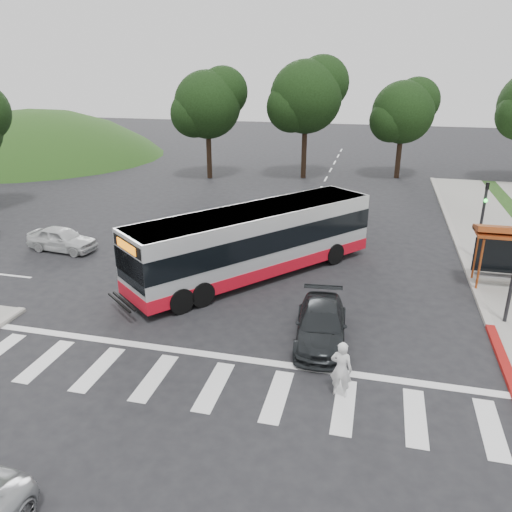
% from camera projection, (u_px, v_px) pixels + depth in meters
% --- Properties ---
extents(ground, '(140.00, 140.00, 0.00)m').
position_uv_depth(ground, '(253.00, 314.00, 20.01)').
color(ground, black).
rests_on(ground, ground).
extents(sidewalk_east, '(4.00, 40.00, 0.12)m').
position_uv_depth(sidewalk_east, '(507.00, 264.00, 24.78)').
color(sidewalk_east, gray).
rests_on(sidewalk_east, ground).
extents(curb_east, '(0.30, 40.00, 0.15)m').
position_uv_depth(curb_east, '(464.00, 261.00, 25.22)').
color(curb_east, '#9E9991').
rests_on(curb_east, ground).
extents(curb_east_red, '(0.32, 6.00, 0.15)m').
position_uv_depth(curb_east_red, '(507.00, 370.00, 16.16)').
color(curb_east_red, maroon).
rests_on(curb_east_red, ground).
extents(hillside_nw, '(44.00, 44.00, 10.00)m').
position_uv_depth(hillside_nw, '(36.00, 156.00, 54.34)').
color(hillside_nw, '#193912').
rests_on(hillside_nw, ground).
extents(crosswalk_ladder, '(18.00, 2.60, 0.01)m').
position_uv_depth(crosswalk_ladder, '(214.00, 386.00, 15.48)').
color(crosswalk_ladder, silver).
rests_on(crosswalk_ladder, ground).
extents(traffic_signal_ne_short, '(0.18, 0.37, 4.00)m').
position_uv_depth(traffic_signal_ne_short, '(483.00, 213.00, 24.67)').
color(traffic_signal_ne_short, black).
rests_on(traffic_signal_ne_short, ground).
extents(tree_north_a, '(6.60, 6.15, 10.17)m').
position_uv_depth(tree_north_a, '(307.00, 96.00, 41.57)').
color(tree_north_a, black).
rests_on(tree_north_a, ground).
extents(tree_north_b, '(5.72, 5.33, 8.43)m').
position_uv_depth(tree_north_b, '(404.00, 111.00, 42.05)').
color(tree_north_b, black).
rests_on(tree_north_b, ground).
extents(tree_north_c, '(6.16, 5.74, 9.30)m').
position_uv_depth(tree_north_c, '(208.00, 103.00, 41.77)').
color(tree_north_c, black).
rests_on(tree_north_c, ground).
extents(transit_bus, '(9.87, 11.37, 3.21)m').
position_uv_depth(transit_bus, '(255.00, 243.00, 23.12)').
color(transit_bus, silver).
rests_on(transit_bus, ground).
extents(pedestrian, '(0.74, 0.56, 1.82)m').
position_uv_depth(pedestrian, '(341.00, 369.00, 14.78)').
color(pedestrian, silver).
rests_on(pedestrian, ground).
extents(dark_sedan, '(2.18, 4.54, 1.28)m').
position_uv_depth(dark_sedan, '(321.00, 325.00, 17.86)').
color(dark_sedan, black).
rests_on(dark_sedan, ground).
extents(west_car_white, '(3.93, 1.90, 1.29)m').
position_uv_depth(west_car_white, '(62.00, 239.00, 26.61)').
color(west_car_white, silver).
rests_on(west_car_white, ground).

